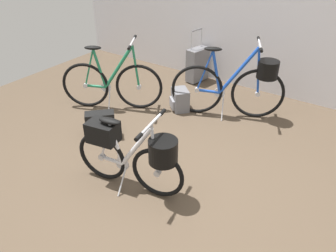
{
  "coord_description": "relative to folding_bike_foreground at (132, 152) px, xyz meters",
  "views": [
    {
      "loc": [
        1.42,
        -2.0,
        2.22
      ],
      "look_at": [
        -0.12,
        0.26,
        0.55
      ],
      "focal_mm": 35.9,
      "sensor_mm": 36.0,
      "label": 1
    }
  ],
  "objects": [
    {
      "name": "handbag_on_floor",
      "position": [
        -0.91,
        0.5,
        -0.26
      ],
      "size": [
        0.35,
        0.35,
        0.32
      ],
      "color": "black",
      "rests_on": "ground_plane"
    },
    {
      "name": "display_bike_right",
      "position": [
        -1.29,
        1.13,
        -0.06
      ],
      "size": [
        1.2,
        0.75,
        0.95
      ],
      "color": "black",
      "rests_on": "ground_plane"
    },
    {
      "name": "ground_plane",
      "position": [
        0.25,
        0.13,
        -0.42
      ],
      "size": [
        6.97,
        6.97,
        0.0
      ],
      "primitive_type": "plane",
      "color": "brown"
    },
    {
      "name": "backpack_on_floor",
      "position": [
        -0.5,
        1.6,
        -0.28
      ],
      "size": [
        0.33,
        0.33,
        0.29
      ],
      "color": "slate",
      "rests_on": "ground_plane"
    },
    {
      "name": "rolling_suitcase",
      "position": [
        -0.79,
        2.56,
        -0.14
      ],
      "size": [
        0.25,
        0.39,
        0.83
      ],
      "color": "slate",
      "rests_on": "ground_plane"
    },
    {
      "name": "folding_bike_foreground",
      "position": [
        0.0,
        0.0,
        0.0
      ],
      "size": [
        1.11,
        0.53,
        0.79
      ],
      "color": "black",
      "rests_on": "ground_plane"
    },
    {
      "name": "display_bike_left",
      "position": [
        0.2,
        1.86,
        0.03
      ],
      "size": [
        1.33,
        0.71,
        1.01
      ],
      "color": "black",
      "rests_on": "ground_plane"
    }
  ]
}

